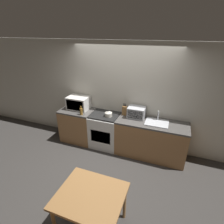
{
  "coord_description": "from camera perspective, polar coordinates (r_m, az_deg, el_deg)",
  "views": [
    {
      "loc": [
        1.15,
        -2.71,
        2.8
      ],
      "look_at": [
        -0.15,
        0.76,
        1.05
      ],
      "focal_mm": 28.0,
      "sensor_mm": 36.0,
      "label": 1
    }
  ],
  "objects": [
    {
      "name": "wall_back",
      "position": [
        4.34,
        3.85,
        5.03
      ],
      "size": [
        10.0,
        0.06,
        2.6
      ],
      "color": "beige",
      "rests_on": "ground_plane"
    },
    {
      "name": "bottle",
      "position": [
        4.33,
        -10.02,
        0.21
      ],
      "size": [
        0.07,
        0.07,
        0.23
      ],
      "color": "olive",
      "rests_on": "counter_left_run"
    },
    {
      "name": "stove_range",
      "position": [
        4.53,
        -2.25,
        -5.97
      ],
      "size": [
        0.71,
        0.62,
        0.9
      ],
      "color": "silver",
      "rests_on": "ground_plane"
    },
    {
      "name": "counter_right_run",
      "position": [
        4.28,
        12.44,
        -8.62
      ],
      "size": [
        1.61,
        0.62,
        0.9
      ],
      "color": "olive",
      "rests_on": "ground_plane"
    },
    {
      "name": "ground_plane",
      "position": [
        4.06,
        -1.91,
        -18.31
      ],
      "size": [
        16.0,
        16.0,
        0.0
      ],
      "primitive_type": "plane",
      "color": "#33302D"
    },
    {
      "name": "dining_table",
      "position": [
        2.75,
        -6.99,
        -26.4
      ],
      "size": [
        0.93,
        0.79,
        0.74
      ],
      "color": "brown",
      "rests_on": "ground_plane"
    },
    {
      "name": "counter_left_run",
      "position": [
        4.85,
        -10.92,
        -4.14
      ],
      "size": [
        0.87,
        0.62,
        0.9
      ],
      "color": "olive",
      "rests_on": "ground_plane"
    },
    {
      "name": "kettle",
      "position": [
        4.19,
        -1.15,
        -0.55
      ],
      "size": [
        0.17,
        0.17,
        0.17
      ],
      "color": "beige",
      "rests_on": "stove_range"
    },
    {
      "name": "microwave",
      "position": [
        4.65,
        -10.91,
        2.96
      ],
      "size": [
        0.54,
        0.39,
        0.33
      ],
      "color": "silver",
      "rests_on": "counter_left_run"
    },
    {
      "name": "toaster_oven",
      "position": [
        4.17,
        7.98,
        -0.1
      ],
      "size": [
        0.4,
        0.31,
        0.26
      ],
      "color": "#ADAFB5",
      "rests_on": "counter_right_run"
    },
    {
      "name": "knife_block",
      "position": [
        4.26,
        4.12,
        0.52
      ],
      "size": [
        0.1,
        0.09,
        0.3
      ],
      "color": "brown",
      "rests_on": "counter_right_run"
    },
    {
      "name": "sink_basin",
      "position": [
        4.05,
        14.44,
        -3.32
      ],
      "size": [
        0.51,
        0.39,
        0.24
      ],
      "color": "#ADAFB5",
      "rests_on": "counter_right_run"
    }
  ]
}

